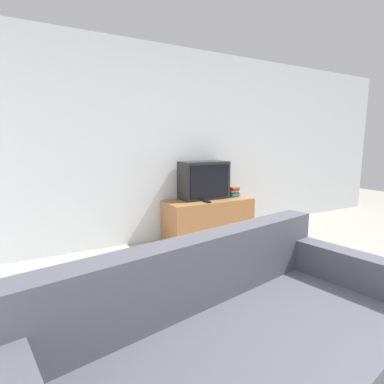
{
  "coord_description": "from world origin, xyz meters",
  "views": [
    {
      "loc": [
        -1.59,
        -0.77,
        1.34
      ],
      "look_at": [
        0.15,
        2.42,
        0.74
      ],
      "focal_mm": 28.0,
      "sensor_mm": 36.0,
      "label": 1
    }
  ],
  "objects_px": {
    "television": "(204,180)",
    "couch": "(241,367)",
    "book_stack": "(232,192)",
    "tv_stand": "(208,219)",
    "remote_on_stand": "(207,201)"
  },
  "relations": [
    {
      "from": "book_stack",
      "to": "couch",
      "type": "bearing_deg",
      "value": -125.4
    },
    {
      "from": "television",
      "to": "tv_stand",
      "type": "bearing_deg",
      "value": -76.98
    },
    {
      "from": "remote_on_stand",
      "to": "book_stack",
      "type": "bearing_deg",
      "value": 20.34
    },
    {
      "from": "couch",
      "to": "remote_on_stand",
      "type": "distance_m",
      "value": 2.66
    },
    {
      "from": "tv_stand",
      "to": "television",
      "type": "relative_size",
      "value": 1.81
    },
    {
      "from": "book_stack",
      "to": "remote_on_stand",
      "type": "bearing_deg",
      "value": -159.66
    },
    {
      "from": "tv_stand",
      "to": "remote_on_stand",
      "type": "xyz_separation_m",
      "value": [
        -0.13,
        -0.16,
        0.29
      ]
    },
    {
      "from": "television",
      "to": "couch",
      "type": "height_order",
      "value": "television"
    },
    {
      "from": "couch",
      "to": "remote_on_stand",
      "type": "relative_size",
      "value": 12.95
    },
    {
      "from": "couch",
      "to": "book_stack",
      "type": "relative_size",
      "value": 9.09
    },
    {
      "from": "television",
      "to": "book_stack",
      "type": "bearing_deg",
      "value": -4.92
    },
    {
      "from": "tv_stand",
      "to": "book_stack",
      "type": "distance_m",
      "value": 0.57
    },
    {
      "from": "tv_stand",
      "to": "television",
      "type": "distance_m",
      "value": 0.55
    },
    {
      "from": "book_stack",
      "to": "remote_on_stand",
      "type": "xyz_separation_m",
      "value": [
        -0.57,
        -0.21,
        -0.06
      ]
    },
    {
      "from": "television",
      "to": "couch",
      "type": "xyz_separation_m",
      "value": [
        -1.35,
        -2.59,
        -0.52
      ]
    }
  ]
}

